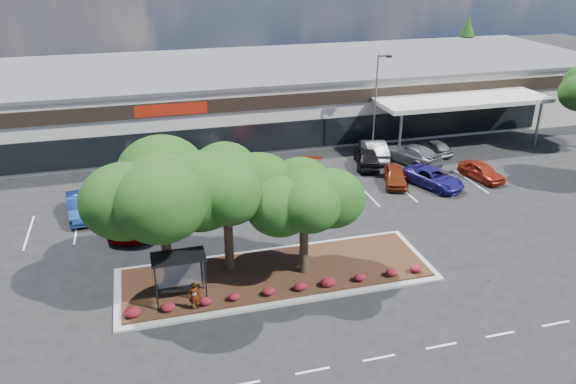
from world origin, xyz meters
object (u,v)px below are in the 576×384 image
object	(u,v)px
survey_stake	(487,285)
car_0	(80,206)
light_pole	(376,112)
car_1	(138,215)

from	to	relation	value
survey_stake	car_0	bearing A→B (deg)	143.35
light_pole	car_1	distance (m)	22.93
light_pole	car_1	bearing A→B (deg)	-156.67
survey_stake	car_1	bearing A→B (deg)	143.12
light_pole	car_0	xyz separation A→B (m)	(-24.68, -6.27, -3.18)
light_pole	survey_stake	bearing A→B (deg)	-97.77
car_0	survey_stake	bearing A→B (deg)	-43.34
light_pole	car_0	world-z (taller)	light_pole
survey_stake	car_0	distance (m)	26.96
survey_stake	car_0	xyz separation A→B (m)	(-21.63, 16.09, 0.04)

